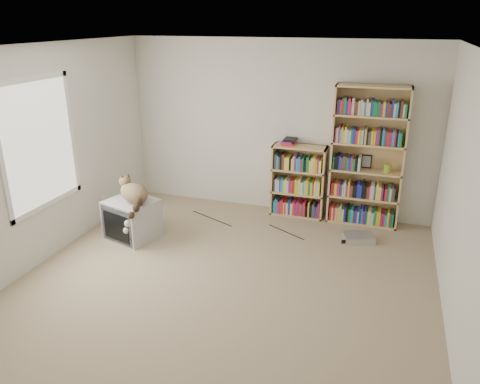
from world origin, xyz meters
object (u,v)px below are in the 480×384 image
(crt_tv, at_px, (133,219))
(bookcase_short, at_px, (298,183))
(cat, at_px, (133,197))
(dvd_player, at_px, (358,238))
(bookcase_tall, at_px, (367,161))

(crt_tv, relative_size, bookcase_short, 0.69)
(cat, height_order, bookcase_short, bookcase_short)
(crt_tv, height_order, dvd_player, crt_tv)
(bookcase_short, xyz_separation_m, dvd_player, (0.95, -0.64, -0.44))
(crt_tv, distance_m, cat, 0.37)
(bookcase_tall, height_order, dvd_player, bookcase_tall)
(dvd_player, bearing_deg, bookcase_short, 127.84)
(cat, xyz_separation_m, dvd_player, (2.78, 0.89, -0.57))
(bookcase_tall, bearing_deg, bookcase_short, -179.89)
(crt_tv, xyz_separation_m, bookcase_tall, (2.85, 1.44, 0.66))
(cat, bearing_deg, bookcase_short, 70.91)
(crt_tv, height_order, bookcase_short, bookcase_short)
(cat, distance_m, dvd_player, 2.97)
(bookcase_short, bearing_deg, crt_tv, -143.13)
(crt_tv, distance_m, bookcase_tall, 3.27)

